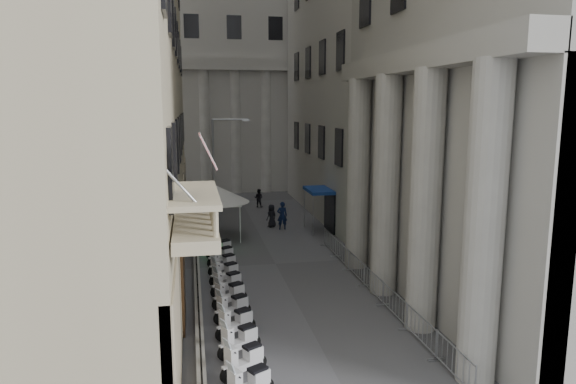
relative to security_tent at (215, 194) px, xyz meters
name	(u,v)px	position (x,y,z in m)	size (l,w,h in m)	color
far_building	(230,44)	(2.96, 22.32, 12.09)	(22.00, 10.00, 30.00)	beige
iron_fence	(197,276)	(-1.34, -7.68, -2.91)	(0.30, 28.00, 1.40)	black
blue_awning	(318,231)	(7.11, 0.32, -2.91)	(1.60, 3.00, 3.00)	navy
scooter_3	(245,376)	(0.03, -18.10, -2.91)	(0.56, 1.40, 1.50)	silver
scooter_4	(240,355)	(0.03, -16.62, -2.91)	(0.56, 1.40, 1.50)	silver
scooter_5	(236,336)	(0.03, -15.13, -2.91)	(0.56, 1.40, 1.50)	silver
scooter_6	(233,321)	(0.03, -13.65, -2.91)	(0.56, 1.40, 1.50)	silver
scooter_7	(230,307)	(0.03, -12.17, -2.91)	(0.56, 1.40, 1.50)	silver
scooter_8	(228,294)	(0.03, -10.68, -2.91)	(0.56, 1.40, 1.50)	silver
scooter_9	(226,284)	(0.03, -9.20, -2.91)	(0.56, 1.40, 1.50)	silver
scooter_10	(224,274)	(0.03, -7.71, -2.91)	(0.56, 1.40, 1.50)	silver
scooter_11	(222,265)	(0.03, -6.23, -2.91)	(0.56, 1.40, 1.50)	silver
scooter_12	(220,258)	(0.03, -4.74, -2.91)	(0.56, 1.40, 1.50)	silver
barrier_0	(454,379)	(6.62, -19.51, -2.91)	(0.60, 2.40, 1.10)	#9A9DA1
barrier_1	(420,344)	(6.62, -17.01, -2.91)	(0.60, 2.40, 1.10)	#9A9DA1
barrier_2	(394,317)	(6.62, -14.51, -2.91)	(0.60, 2.40, 1.10)	#9A9DA1
barrier_3	(373,295)	(6.62, -12.01, -2.91)	(0.60, 2.40, 1.10)	#9A9DA1
barrier_4	(356,278)	(6.62, -9.51, -2.91)	(0.60, 2.40, 1.10)	#9A9DA1
barrier_5	(342,263)	(6.62, -7.01, -2.91)	(0.60, 2.40, 1.10)	#9A9DA1
barrier_6	(330,251)	(6.62, -4.51, -2.91)	(0.60, 2.40, 1.10)	#9A9DA1
security_tent	(215,194)	(0.00, 0.00, 0.00)	(4.29, 4.29, 3.48)	silver
street_lamp	(218,166)	(0.31, 1.15, 1.71)	(2.55, 0.29, 7.79)	#94969C
info_kiosk	(197,240)	(-1.23, -3.89, -2.02)	(0.42, 0.87, 1.77)	black
pedestrian_a	(282,216)	(4.74, 1.36, -1.92)	(0.72, 0.47, 1.98)	#0D1837
pedestrian_b	(259,198)	(4.16, 9.64, -2.12)	(0.77, 0.60, 1.58)	black
pedestrian_c	(272,216)	(4.12, 2.22, -2.09)	(0.80, 0.52, 1.64)	black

